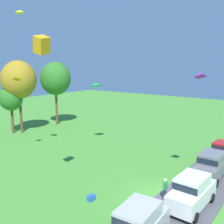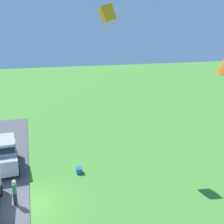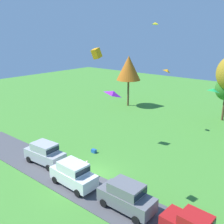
{
  "view_description": "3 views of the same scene",
  "coord_description": "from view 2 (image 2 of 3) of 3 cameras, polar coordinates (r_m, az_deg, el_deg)",
  "views": [
    {
      "loc": [
        -16.69,
        -8.22,
        9.83
      ],
      "look_at": [
        2.65,
        6.23,
        5.42
      ],
      "focal_mm": 42.0,
      "sensor_mm": 36.0,
      "label": 1
    },
    {
      "loc": [
        16.96,
        0.54,
        10.5
      ],
      "look_at": [
        -0.56,
        5.29,
        5.27
      ],
      "focal_mm": 50.0,
      "sensor_mm": 36.0,
      "label": 2
    },
    {
      "loc": [
        15.99,
        -16.5,
        13.41
      ],
      "look_at": [
        -0.46,
        3.34,
        5.59
      ],
      "focal_mm": 42.0,
      "sensor_mm": 36.0,
      "label": 3
    }
  ],
  "objects": [
    {
      "name": "kite_box_near_flag",
      "position": [
        22.87,
        -0.86,
        17.57
      ],
      "size": [
        1.02,
        1.1,
        1.42
      ],
      "primitive_type": "cube",
      "rotation": [
        0.19,
        0.3,
        4.78
      ],
      "color": "orange"
    },
    {
      "name": "cooler_box",
      "position": [
        23.05,
        -6.04,
        -10.57
      ],
      "size": [
        0.56,
        0.4,
        0.4
      ],
      "primitive_type": "cube",
      "color": "blue",
      "rests_on": "ground"
    },
    {
      "name": "person_on_lawn",
      "position": [
        19.74,
        -17.35,
        -13.91
      ],
      "size": [
        0.36,
        0.24,
        1.71
      ],
      "color": "#2D334C",
      "rests_on": "ground"
    },
    {
      "name": "car_suv_mid_row",
      "position": [
        24.42,
        -19.3,
        -7.03
      ],
      "size": [
        4.72,
        2.3,
        2.28
      ],
      "color": "#B7B7BC",
      "rests_on": "ground"
    },
    {
      "name": "ground_plane",
      "position": [
        19.96,
        -15.01,
        -16.29
      ],
      "size": [
        120.0,
        120.0,
        0.0
      ],
      "primitive_type": "plane",
      "color": "#478E33"
    }
  ]
}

